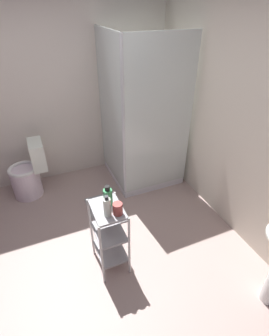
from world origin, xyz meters
TOP-DOWN VIEW (x-y plane):
  - ground_plane at (0.00, 0.00)m, footprint 4.20×4.20m
  - wall_back at (0.01, 1.85)m, footprint 4.20×0.14m
  - wall_left at (-1.85, 0.00)m, footprint 0.10×4.20m
  - shower_stall at (-1.23, 1.19)m, footprint 0.92×0.92m
  - toilet at (-1.48, -0.29)m, footprint 0.37×0.49m
  - storage_cart at (0.01, 0.34)m, footprint 0.38×0.28m
  - lotion_bottle_white at (0.09, 0.32)m, footprint 0.06×0.06m
  - body_wash_bottle_green at (-0.04, 0.37)m, footprint 0.08×0.08m
  - rinse_cup at (0.11, 0.41)m, footprint 0.08×0.08m
  - bath_mat at (-0.76, 0.52)m, footprint 0.60×0.40m

SIDE VIEW (x-z plane):
  - ground_plane at x=0.00m, z-range -0.02..0.00m
  - bath_mat at x=-0.76m, z-range 0.00..0.02m
  - toilet at x=-1.48m, z-range -0.07..0.69m
  - storage_cart at x=0.01m, z-range 0.07..0.81m
  - shower_stall at x=-1.23m, z-range -0.54..1.46m
  - rinse_cup at x=0.11m, z-range 0.74..0.85m
  - body_wash_bottle_green at x=-0.04m, z-range 0.73..0.93m
  - lotion_bottle_white at x=0.09m, z-range 0.73..0.94m
  - wall_left at x=-1.85m, z-range 0.00..2.50m
  - wall_back at x=0.01m, z-range 0.00..2.50m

